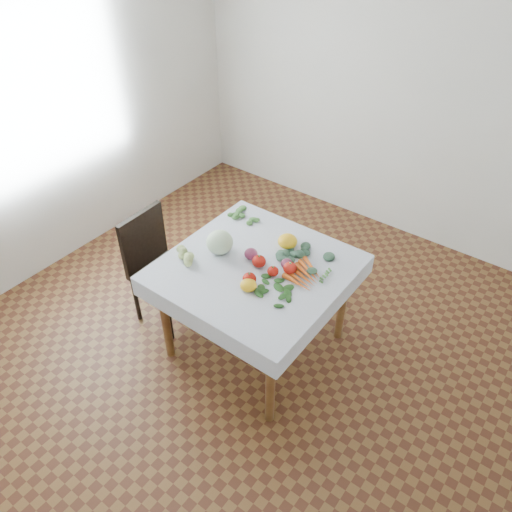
% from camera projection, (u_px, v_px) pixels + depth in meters
% --- Properties ---
extents(ground, '(4.00, 4.00, 0.00)m').
position_uv_depth(ground, '(256.00, 344.00, 3.69)').
color(ground, brown).
extents(back_wall, '(4.00, 0.04, 2.70)m').
position_uv_depth(back_wall, '(402.00, 85.00, 4.08)').
color(back_wall, silver).
rests_on(back_wall, ground).
extents(left_wall, '(0.04, 4.00, 2.70)m').
position_uv_depth(left_wall, '(45.00, 104.00, 3.77)').
color(left_wall, silver).
rests_on(left_wall, ground).
extents(table, '(1.00, 1.00, 0.75)m').
position_uv_depth(table, '(256.00, 278.00, 3.28)').
color(table, brown).
rests_on(table, ground).
extents(tablecloth, '(1.12, 1.12, 0.01)m').
position_uv_depth(tablecloth, '(256.00, 267.00, 3.21)').
color(tablecloth, white).
rests_on(tablecloth, table).
extents(chair, '(0.41, 0.41, 0.89)m').
position_uv_depth(chair, '(156.00, 261.00, 3.64)').
color(chair, black).
rests_on(chair, ground).
extents(cabbage, '(0.19, 0.19, 0.16)m').
position_uv_depth(cabbage, '(220.00, 242.00, 3.28)').
color(cabbage, silver).
rests_on(cabbage, tablecloth).
extents(tomato_a, '(0.10, 0.10, 0.08)m').
position_uv_depth(tomato_a, '(259.00, 261.00, 3.19)').
color(tomato_a, '#B7150C').
rests_on(tomato_a, tablecloth).
extents(tomato_b, '(0.12, 0.12, 0.08)m').
position_uv_depth(tomato_b, '(290.00, 268.00, 3.14)').
color(tomato_b, '#B7150C').
rests_on(tomato_b, tablecloth).
extents(tomato_c, '(0.10, 0.10, 0.06)m').
position_uv_depth(tomato_c, '(273.00, 271.00, 3.12)').
color(tomato_c, '#B7150C').
rests_on(tomato_c, tablecloth).
extents(tomato_d, '(0.10, 0.10, 0.08)m').
position_uv_depth(tomato_d, '(249.00, 279.00, 3.06)').
color(tomato_d, '#B7150C').
rests_on(tomato_d, tablecloth).
extents(heirloom_back, '(0.15, 0.15, 0.09)m').
position_uv_depth(heirloom_back, '(288.00, 241.00, 3.34)').
color(heirloom_back, yellow).
rests_on(heirloom_back, tablecloth).
extents(heirloom_front, '(0.11, 0.11, 0.07)m').
position_uv_depth(heirloom_front, '(248.00, 285.00, 3.02)').
color(heirloom_front, yellow).
rests_on(heirloom_front, tablecloth).
extents(onion_a, '(0.11, 0.11, 0.08)m').
position_uv_depth(onion_a, '(251.00, 254.00, 3.25)').
color(onion_a, '#5E1B3B').
rests_on(onion_a, tablecloth).
extents(onion_b, '(0.09, 0.09, 0.07)m').
position_uv_depth(onion_b, '(287.00, 264.00, 3.18)').
color(onion_b, '#5E1B3B').
rests_on(onion_b, tablecloth).
extents(tomatillo_cluster, '(0.17, 0.12, 0.05)m').
position_uv_depth(tomatillo_cluster, '(184.00, 257.00, 3.24)').
color(tomatillo_cluster, '#BDD57B').
rests_on(tomatillo_cluster, tablecloth).
extents(carrot_bunch, '(0.22, 0.28, 0.03)m').
position_uv_depth(carrot_bunch, '(304.00, 275.00, 3.12)').
color(carrot_bunch, orange).
rests_on(carrot_bunch, tablecloth).
extents(kale_bunch, '(0.30, 0.23, 0.04)m').
position_uv_depth(kale_bunch, '(305.00, 257.00, 3.26)').
color(kale_bunch, '#3E664B').
rests_on(kale_bunch, tablecloth).
extents(basil_bunch, '(0.31, 0.21, 0.01)m').
position_uv_depth(basil_bunch, '(270.00, 290.00, 3.02)').
color(basil_bunch, '#1E591B').
rests_on(basil_bunch, tablecloth).
extents(dill_bunch, '(0.21, 0.18, 0.02)m').
position_uv_depth(dill_bunch, '(246.00, 216.00, 3.64)').
color(dill_bunch, '#4E843C').
rests_on(dill_bunch, tablecloth).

